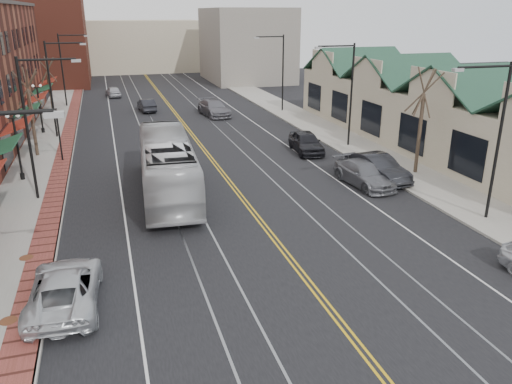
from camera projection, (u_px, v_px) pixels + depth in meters
ground at (337, 318)px, 17.88m from camera, size 160.00×160.00×0.00m
sidewalk_left at (36, 179)px, 32.59m from camera, size 4.00×120.00×0.15m
sidewalk_right at (365, 151)px, 39.13m from camera, size 4.00×120.00×0.15m
building_right at (434, 119)px, 40.01m from camera, size 8.00×36.00×4.60m
backdrop_left at (37, 36)px, 74.17m from camera, size 14.00×18.00×14.00m
backdrop_mid at (140, 46)px, 92.88m from camera, size 22.00×14.00×9.00m
backdrop_right at (246, 45)px, 78.62m from camera, size 12.00×16.00×11.00m
streetlight_l_1 at (34, 114)px, 27.57m from camera, size 3.33×0.25×8.00m
streetlight_l_2 at (55, 79)px, 41.98m from camera, size 3.33×0.25×8.00m
streetlight_l_3 at (66, 62)px, 56.38m from camera, size 3.33×0.25×8.00m
streetlight_r_0 at (494, 127)px, 24.58m from camera, size 3.33×0.25×8.00m
streetlight_r_1 at (347, 85)px, 38.99m from camera, size 3.33×0.25×8.00m
streetlight_r_2 at (279, 65)px, 53.40m from camera, size 3.33×0.25×8.00m
lamppost_l_2 at (18, 148)px, 31.65m from camera, size 0.84×0.28×4.27m
lamppost_l_3 at (40, 110)px, 44.26m from camera, size 0.84×0.28×4.27m
tree_left_near at (31, 111)px, 36.69m from camera, size 1.78×1.37×6.48m
tree_left_far at (50, 85)px, 51.18m from camera, size 1.66×1.28×6.02m
tree_right_mid at (421, 119)px, 32.62m from camera, size 1.90×1.46×6.93m
manhole_mid at (9, 321)px, 17.48m from camera, size 0.60×0.60×0.02m
manhole_far at (26, 258)px, 21.98m from camera, size 0.60×0.60×0.02m
traffic_signal at (59, 131)px, 35.81m from camera, size 0.18×0.15×3.80m
transit_bus at (167, 166)px, 29.70m from camera, size 3.75×12.70×3.49m
parked_suv at (65, 288)px, 18.45m from camera, size 2.71×5.42×1.47m
parked_car_b at (378, 168)px, 32.30m from camera, size 2.39×5.33×1.70m
parked_car_c at (364, 174)px, 31.46m from camera, size 2.55×5.31×1.49m
parked_car_d at (306, 142)px, 38.83m from camera, size 2.42×4.99×1.64m
distant_car_left at (147, 105)px, 55.05m from camera, size 1.86×4.33×1.39m
distant_car_right at (214, 108)px, 52.72m from camera, size 3.03×5.90×1.64m
distant_car_far at (113, 92)px, 64.55m from camera, size 2.14×4.25×1.39m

